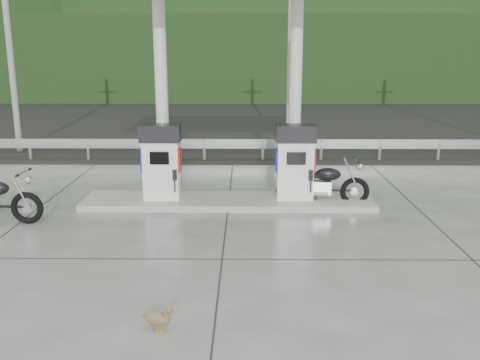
{
  "coord_description": "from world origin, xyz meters",
  "views": [
    {
      "loc": [
        0.42,
        -9.98,
        3.71
      ],
      "look_at": [
        0.3,
        1.0,
        1.0
      ],
      "focal_mm": 40.0,
      "sensor_mm": 36.0,
      "label": 1
    }
  ],
  "objects_px": {
    "motorcycle_right": "(323,185)",
    "duck": "(157,319)",
    "gas_pump_left": "(161,162)",
    "gas_pump_right": "(295,162)"
  },
  "relations": [
    {
      "from": "motorcycle_right",
      "to": "duck",
      "type": "xyz_separation_m",
      "value": [
        -3.04,
        -5.99,
        -0.33
      ]
    },
    {
      "from": "gas_pump_left",
      "to": "motorcycle_right",
      "type": "xyz_separation_m",
      "value": [
        3.88,
        -0.01,
        -0.55
      ]
    },
    {
      "from": "gas_pump_left",
      "to": "motorcycle_right",
      "type": "height_order",
      "value": "gas_pump_left"
    },
    {
      "from": "gas_pump_left",
      "to": "motorcycle_right",
      "type": "relative_size",
      "value": 0.86
    },
    {
      "from": "gas_pump_left",
      "to": "gas_pump_right",
      "type": "bearing_deg",
      "value": 0.0
    },
    {
      "from": "gas_pump_right",
      "to": "motorcycle_right",
      "type": "bearing_deg",
      "value": -0.43
    },
    {
      "from": "gas_pump_right",
      "to": "motorcycle_right",
      "type": "distance_m",
      "value": 0.88
    },
    {
      "from": "gas_pump_left",
      "to": "gas_pump_right",
      "type": "relative_size",
      "value": 1.0
    },
    {
      "from": "duck",
      "to": "gas_pump_left",
      "type": "bearing_deg",
      "value": 114.42
    },
    {
      "from": "gas_pump_right",
      "to": "duck",
      "type": "distance_m",
      "value": 6.5
    }
  ]
}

